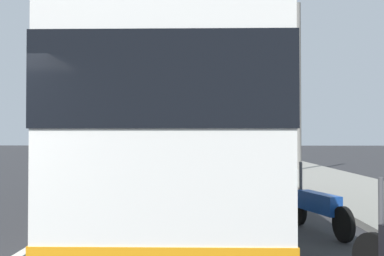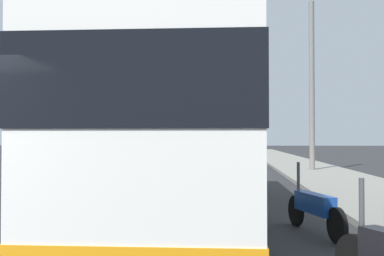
% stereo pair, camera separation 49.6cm
% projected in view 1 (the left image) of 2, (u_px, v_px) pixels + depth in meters
% --- Properties ---
extents(sidewalk_curb, '(110.00, 3.60, 0.14)m').
position_uv_depth(sidewalk_curb, '(364.00, 192.00, 14.38)').
color(sidewalk_curb, gray).
rests_on(sidewalk_curb, ground).
extents(lane_divider_line, '(110.00, 0.16, 0.01)m').
position_uv_depth(lane_divider_line, '(118.00, 194.00, 14.63)').
color(lane_divider_line, silver).
rests_on(lane_divider_line, ground).
extents(coach_bus, '(11.85, 2.73, 3.15)m').
position_uv_depth(coach_bus, '(185.00, 133.00, 10.37)').
color(coach_bus, silver).
rests_on(coach_bus, ground).
extents(motorcycle_angled, '(2.15, 0.68, 1.24)m').
position_uv_depth(motorcycle_angled, '(318.00, 207.00, 8.59)').
color(motorcycle_angled, black).
rests_on(motorcycle_angled, ground).
extents(car_ahead_same_lane, '(4.53, 2.10, 1.56)m').
position_uv_depth(car_ahead_same_lane, '(119.00, 157.00, 25.06)').
color(car_ahead_same_lane, gray).
rests_on(car_ahead_same_lane, ground).
extents(car_far_distant, '(4.65, 2.01, 1.38)m').
position_uv_depth(car_far_distant, '(193.00, 155.00, 29.55)').
color(car_far_distant, red).
rests_on(car_far_distant, ground).
extents(car_behind_bus, '(4.79, 2.22, 1.55)m').
position_uv_depth(car_behind_bus, '(210.00, 147.00, 51.66)').
color(car_behind_bus, navy).
rests_on(car_behind_bus, ground).
extents(car_oncoming, '(4.29, 1.84, 1.56)m').
position_uv_depth(car_oncoming, '(150.00, 148.00, 45.67)').
color(car_oncoming, gray).
rests_on(car_oncoming, ground).
extents(utility_pole, '(0.27, 0.27, 8.60)m').
position_uv_depth(utility_pole, '(298.00, 87.00, 24.18)').
color(utility_pole, slate).
rests_on(utility_pole, ground).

